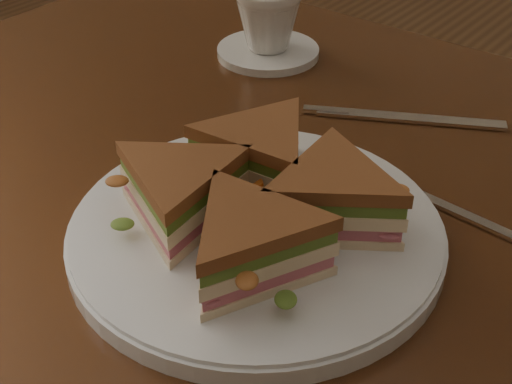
# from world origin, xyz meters

# --- Properties ---
(table) EXTENTS (1.20, 0.80, 0.75)m
(table) POSITION_xyz_m (0.00, 0.00, 0.65)
(table) COLOR #31180B
(table) RESTS_ON ground
(plate) EXTENTS (0.31, 0.31, 0.02)m
(plate) POSITION_xyz_m (-0.02, -0.08, 0.76)
(plate) COLOR white
(plate) RESTS_ON table
(sandwich_wedges) EXTENTS (0.28, 0.28, 0.06)m
(sandwich_wedges) POSITION_xyz_m (-0.02, -0.08, 0.80)
(sandwich_wedges) COLOR #FFE6BC
(sandwich_wedges) RESTS_ON plate
(crisps_mound) EXTENTS (0.09, 0.09, 0.05)m
(crisps_mound) POSITION_xyz_m (-0.02, -0.08, 0.79)
(crisps_mound) COLOR #BE5818
(crisps_mound) RESTS_ON plate
(spoon) EXTENTS (0.18, 0.03, 0.01)m
(spoon) POSITION_xyz_m (0.05, 0.06, 0.75)
(spoon) COLOR silver
(spoon) RESTS_ON table
(knife) EXTENTS (0.20, 0.11, 0.00)m
(knife) POSITION_xyz_m (-0.03, 0.17, 0.75)
(knife) COLOR silver
(knife) RESTS_ON table
(saucer) EXTENTS (0.13, 0.13, 0.01)m
(saucer) POSITION_xyz_m (-0.24, 0.22, 0.76)
(saucer) COLOR white
(saucer) RESTS_ON table
(coffee_cup) EXTENTS (0.09, 0.09, 0.08)m
(coffee_cup) POSITION_xyz_m (-0.24, 0.22, 0.80)
(coffee_cup) COLOR white
(coffee_cup) RESTS_ON saucer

